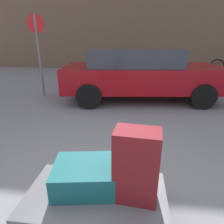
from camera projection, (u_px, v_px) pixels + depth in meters
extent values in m
plane|color=slate|center=(97.00, 221.00, 1.92)|extent=(60.00, 60.00, 0.00)
cube|color=#4C4C51|center=(96.00, 198.00, 1.81)|extent=(1.27, 0.74, 0.10)
cylinder|color=black|center=(142.00, 196.00, 2.06)|extent=(0.24, 0.06, 0.24)
cylinder|color=black|center=(62.00, 189.00, 2.16)|extent=(0.24, 0.06, 0.24)
cube|color=#144C51|center=(87.00, 175.00, 1.85)|extent=(0.68, 0.56, 0.24)
cube|color=maroon|center=(136.00, 166.00, 1.65)|extent=(0.39, 0.28, 0.65)
cube|color=maroon|center=(142.00, 77.00, 5.59)|extent=(4.48, 2.27, 0.64)
cube|color=#2D333D|center=(134.00, 57.00, 5.40)|extent=(2.57, 1.85, 0.46)
cylinder|color=black|center=(181.00, 82.00, 6.49)|extent=(0.66, 0.29, 0.64)
cylinder|color=black|center=(203.00, 96.00, 4.89)|extent=(0.66, 0.29, 0.64)
cylinder|color=black|center=(95.00, 82.00, 6.51)|extent=(0.66, 0.29, 0.64)
cylinder|color=black|center=(89.00, 96.00, 4.92)|extent=(0.66, 0.29, 0.64)
torus|color=black|center=(217.00, 66.00, 9.89)|extent=(0.72, 0.12, 0.72)
cylinder|color=#383838|center=(180.00, 70.00, 9.17)|extent=(0.27, 0.27, 0.63)
cylinder|color=#383838|center=(214.00, 70.00, 9.00)|extent=(0.27, 0.27, 0.63)
cylinder|color=slate|center=(40.00, 57.00, 5.71)|extent=(0.07, 0.07, 2.31)
cylinder|color=red|center=(35.00, 23.00, 5.40)|extent=(0.50, 0.07, 0.50)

